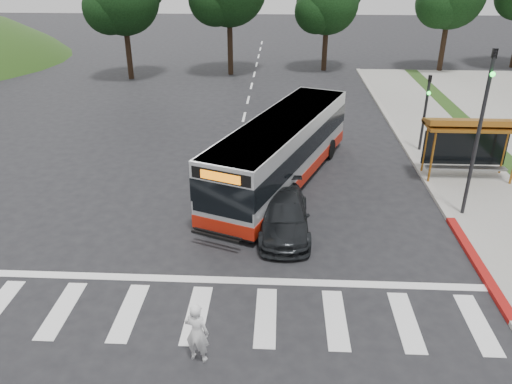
{
  "coord_description": "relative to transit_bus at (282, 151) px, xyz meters",
  "views": [
    {
      "loc": [
        2.29,
        -16.34,
        9.53
      ],
      "look_at": [
        1.47,
        -0.08,
        1.6
      ],
      "focal_mm": 35.0,
      "sensor_mm": 36.0,
      "label": 1
    }
  ],
  "objects": [
    {
      "name": "ground",
      "position": [
        -2.4,
        -4.33,
        -1.48
      ],
      "size": [
        140.0,
        140.0,
        0.0
      ],
      "primitive_type": "plane",
      "color": "black",
      "rests_on": "ground"
    },
    {
      "name": "sidewalk_east",
      "position": [
        8.6,
        3.67,
        -1.42
      ],
      "size": [
        4.0,
        40.0,
        0.12
      ],
      "primitive_type": "cube",
      "color": "gray",
      "rests_on": "ground"
    },
    {
      "name": "curb_east",
      "position": [
        6.6,
        3.67,
        -1.4
      ],
      "size": [
        0.3,
        40.0,
        0.15
      ],
      "primitive_type": "cube",
      "color": "#9E9991",
      "rests_on": "ground"
    },
    {
      "name": "curb_east_red",
      "position": [
        6.6,
        -6.33,
        -1.4
      ],
      "size": [
        0.32,
        6.0,
        0.15
      ],
      "primitive_type": "cube",
      "color": "maroon",
      "rests_on": "ground"
    },
    {
      "name": "crosswalk_ladder",
      "position": [
        -2.4,
        -9.33,
        -1.47
      ],
      "size": [
        18.0,
        2.6,
        0.01
      ],
      "primitive_type": "cube",
      "color": "silver",
      "rests_on": "ground"
    },
    {
      "name": "bus_shelter",
      "position": [
        8.4,
        0.77,
        0.88
      ],
      "size": [
        4.2,
        1.6,
        2.86
      ],
      "color": "#945818",
      "rests_on": "sidewalk_east"
    },
    {
      "name": "traffic_signal_ne_tall",
      "position": [
        7.2,
        -2.84,
        2.4
      ],
      "size": [
        0.18,
        0.37,
        6.5
      ],
      "color": "black",
      "rests_on": "ground"
    },
    {
      "name": "traffic_signal_ne_short",
      "position": [
        7.2,
        4.16,
        1.0
      ],
      "size": [
        0.18,
        0.37,
        4.0
      ],
      "color": "black",
      "rests_on": "ground"
    },
    {
      "name": "tree_north_b",
      "position": [
        3.67,
        23.73,
        4.19
      ],
      "size": [
        5.72,
        5.33,
        8.43
      ],
      "color": "black",
      "rests_on": "ground"
    },
    {
      "name": "transit_bus",
      "position": [
        0.0,
        0.0,
        0.0
      ],
      "size": [
        6.47,
        11.54,
        2.95
      ],
      "primitive_type": null,
      "rotation": [
        0.0,
        0.0,
        -0.37
      ],
      "color": "#ADB0B2",
      "rests_on": "ground"
    },
    {
      "name": "pedestrian",
      "position": [
        -2.08,
        -11.05,
        -0.61
      ],
      "size": [
        0.71,
        0.55,
        1.73
      ],
      "primitive_type": "imported",
      "rotation": [
        0.0,
        0.0,
        2.9
      ],
      "color": "white",
      "rests_on": "ground"
    },
    {
      "name": "dark_sedan",
      "position": [
        0.1,
        -4.37,
        -0.82
      ],
      "size": [
        1.96,
        4.59,
        1.32
      ],
      "primitive_type": "imported",
      "rotation": [
        0.0,
        0.0,
        0.03
      ],
      "color": "black",
      "rests_on": "ground"
    }
  ]
}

